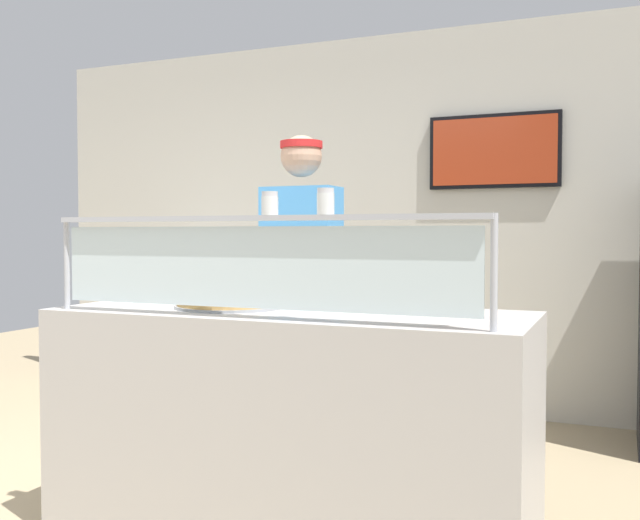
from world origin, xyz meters
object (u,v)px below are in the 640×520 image
(worker_figure, at_px, (302,285))
(pizza_tray, at_px, (230,304))
(pizza_server, at_px, (230,299))
(pizza_box_stack, at_px, (184,276))
(pepper_flake_shaker, at_px, (326,203))
(parmesan_shaker, at_px, (270,205))

(worker_figure, bearing_deg, pizza_tray, -93.91)
(pizza_server, bearing_deg, pizza_box_stack, 130.27)
(pepper_flake_shaker, xyz_separation_m, worker_figure, (-0.53, 0.96, -0.37))
(pepper_flake_shaker, bearing_deg, parmesan_shaker, 180.00)
(pizza_tray, distance_m, parmesan_shaker, 0.63)
(parmesan_shaker, height_order, worker_figure, worker_figure)
(pizza_server, xyz_separation_m, parmesan_shaker, (0.34, -0.30, 0.38))
(parmesan_shaker, bearing_deg, worker_figure, 107.90)
(pizza_server, distance_m, pepper_flake_shaker, 0.75)
(pizza_server, relative_size, worker_figure, 0.16)
(pizza_tray, xyz_separation_m, pizza_server, (0.01, -0.02, 0.02))
(pizza_tray, height_order, parmesan_shaker, parmesan_shaker)
(parmesan_shaker, bearing_deg, pizza_box_stack, 130.02)
(pizza_tray, xyz_separation_m, pepper_flake_shaker, (0.57, -0.32, 0.41))
(pizza_tray, distance_m, pizza_server, 0.03)
(pepper_flake_shaker, distance_m, worker_figure, 1.16)
(parmesan_shaker, relative_size, pizza_box_stack, 0.20)
(pizza_server, bearing_deg, worker_figure, 89.06)
(pizza_tray, relative_size, worker_figure, 0.27)
(worker_figure, height_order, pizza_box_stack, worker_figure)
(pizza_tray, xyz_separation_m, worker_figure, (0.04, 0.64, 0.04))
(pizza_tray, height_order, worker_figure, worker_figure)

